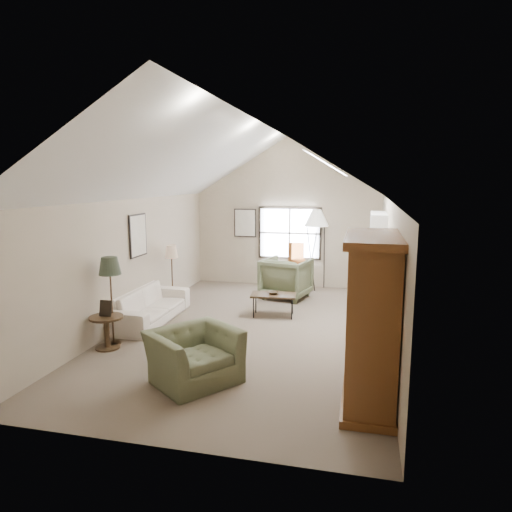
% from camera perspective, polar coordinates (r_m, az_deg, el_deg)
% --- Properties ---
extents(room_shell, '(5.01, 8.01, 4.00)m').
position_cam_1_polar(room_shell, '(8.45, -0.63, 11.73)').
color(room_shell, '#6E5F4E').
rests_on(room_shell, ground).
extents(window, '(1.72, 0.08, 1.42)m').
position_cam_1_polar(window, '(12.39, 4.23, 2.87)').
color(window, black).
rests_on(window, room_shell).
extents(skylight, '(0.80, 1.20, 0.52)m').
position_cam_1_polar(skylight, '(9.13, 8.87, 11.53)').
color(skylight, white).
rests_on(skylight, room_shell).
extents(wall_art, '(1.97, 3.71, 0.88)m').
position_cam_1_polar(wall_art, '(10.93, -7.78, 3.38)').
color(wall_art, black).
rests_on(wall_art, room_shell).
extents(armoire, '(0.60, 1.50, 2.20)m').
position_cam_1_polar(armoire, '(6.07, 14.26, -7.87)').
color(armoire, brown).
rests_on(armoire, ground).
extents(tv_alcove, '(0.32, 1.30, 2.10)m').
position_cam_1_polar(tv_alcove, '(9.96, 14.86, -0.82)').
color(tv_alcove, white).
rests_on(tv_alcove, ground).
extents(media_console, '(0.34, 1.18, 0.60)m').
position_cam_1_polar(media_console, '(10.14, 14.54, -5.54)').
color(media_console, '#382316').
rests_on(media_console, ground).
extents(tv_panel, '(0.05, 0.90, 0.55)m').
position_cam_1_polar(tv_panel, '(10.00, 14.69, -2.11)').
color(tv_panel, black).
rests_on(tv_panel, media_console).
extents(sofa, '(0.91, 2.30, 0.67)m').
position_cam_1_polar(sofa, '(9.68, -13.23, -5.99)').
color(sofa, white).
rests_on(sofa, ground).
extents(armchair_near, '(1.52, 1.55, 0.76)m').
position_cam_1_polar(armchair_near, '(6.76, -7.73, -12.30)').
color(armchair_near, '#626647').
rests_on(armchair_near, ground).
extents(armchair_far, '(1.28, 1.31, 0.99)m').
position_cam_1_polar(armchair_far, '(11.24, 3.80, -2.76)').
color(armchair_far, '#5D6848').
rests_on(armchair_far, ground).
extents(coffee_table, '(0.99, 0.62, 0.48)m').
position_cam_1_polar(coffee_table, '(9.78, 2.18, -6.15)').
color(coffee_table, '#392A17').
rests_on(coffee_table, ground).
extents(bowl, '(0.25, 0.25, 0.06)m').
position_cam_1_polar(bowl, '(9.71, 2.19, -4.62)').
color(bowl, '#352715').
rests_on(bowl, coffee_table).
extents(side_table, '(0.58, 0.58, 0.58)m').
position_cam_1_polar(side_table, '(8.36, -18.13, -9.05)').
color(side_table, '#3B2818').
rests_on(side_table, ground).
extents(side_chair, '(0.57, 0.57, 1.20)m').
position_cam_1_polar(side_chair, '(12.23, 5.22, -1.27)').
color(side_chair, brown).
rests_on(side_chair, ground).
extents(tripod_lamp, '(0.74, 0.74, 2.16)m').
position_cam_1_polar(tripod_lamp, '(12.09, 7.50, 0.87)').
color(tripod_lamp, silver).
rests_on(tripod_lamp, ground).
extents(dark_lamp, '(0.39, 0.39, 1.60)m').
position_cam_1_polar(dark_lamp, '(8.38, -17.61, -5.32)').
color(dark_lamp, '#282E21').
rests_on(dark_lamp, ground).
extents(tan_lamp, '(0.29, 0.29, 1.44)m').
position_cam_1_polar(tan_lamp, '(10.65, -10.44, -2.35)').
color(tan_lamp, '#A18267').
rests_on(tan_lamp, ground).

